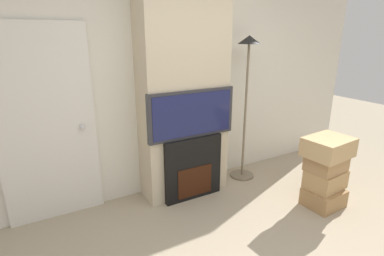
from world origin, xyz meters
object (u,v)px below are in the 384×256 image
at_px(fireplace, 192,168).
at_px(television, 192,114).
at_px(box_stack, 326,170).
at_px(floor_lamp, 247,81).

bearing_deg(fireplace, television, -90.00).
relative_size(television, box_stack, 1.31).
bearing_deg(television, box_stack, -35.60).
height_order(fireplace, floor_lamp, floor_lamp).
xyz_separation_m(fireplace, box_stack, (1.23, -0.88, 0.05)).
relative_size(fireplace, floor_lamp, 0.41).
bearing_deg(floor_lamp, television, -171.46).
bearing_deg(television, floor_lamp, 8.54).
xyz_separation_m(floor_lamp, box_stack, (0.36, -1.01, -0.89)).
bearing_deg(fireplace, floor_lamp, 8.41).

